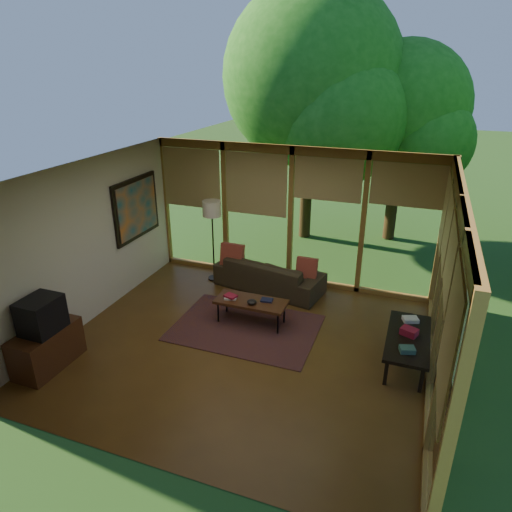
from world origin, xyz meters
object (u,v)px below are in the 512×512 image
at_px(sofa, 269,274).
at_px(side_console, 408,339).
at_px(television, 41,315).
at_px(floor_lamp, 212,213).
at_px(media_cabinet, 47,348).
at_px(coffee_table, 251,302).

relative_size(sofa, side_console, 1.49).
relative_size(television, floor_lamp, 0.33).
bearing_deg(media_cabinet, floor_lamp, 73.48).
distance_m(sofa, floor_lamp, 1.62).
relative_size(media_cabinet, television, 1.82).
relative_size(sofa, television, 3.80).
height_order(coffee_table, side_console, side_console).
xyz_separation_m(sofa, television, (-2.20, -3.44, 0.54)).
distance_m(sofa, coffee_table, 1.32).
relative_size(media_cabinet, floor_lamp, 0.61).
xyz_separation_m(sofa, floor_lamp, (-1.19, 0.02, 1.10)).
distance_m(floor_lamp, coffee_table, 2.13).
bearing_deg(floor_lamp, coffee_table, -45.49).
height_order(floor_lamp, coffee_table, floor_lamp).
distance_m(television, side_console, 5.21).
height_order(sofa, coffee_table, sofa).
bearing_deg(side_console, sofa, 149.16).
distance_m(media_cabinet, side_console, 5.21).
relative_size(television, coffee_table, 0.46).
bearing_deg(media_cabinet, side_console, 20.88).
xyz_separation_m(media_cabinet, side_console, (4.87, 1.86, 0.11)).
bearing_deg(media_cabinet, sofa, 57.23).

